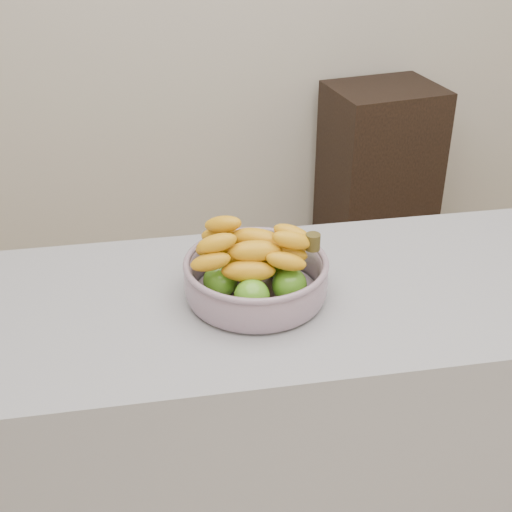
# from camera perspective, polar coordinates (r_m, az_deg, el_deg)

# --- Properties ---
(counter) EXTENTS (2.00, 0.60, 0.90)m
(counter) POSITION_cam_1_polar(r_m,az_deg,el_deg) (1.86, 5.94, -14.28)
(counter) COLOR gray
(counter) RESTS_ON ground
(cabinet) EXTENTS (0.52, 0.44, 0.84)m
(cabinet) POSITION_cam_1_polar(r_m,az_deg,el_deg) (3.33, 9.74, 6.25)
(cabinet) COLOR black
(cabinet) RESTS_ON ground
(fruit_bowl) EXTENTS (0.31, 0.31, 0.16)m
(fruit_bowl) POSITION_cam_1_polar(r_m,az_deg,el_deg) (1.51, -0.02, -1.49)
(fruit_bowl) COLOR #A1B3C2
(fruit_bowl) RESTS_ON counter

